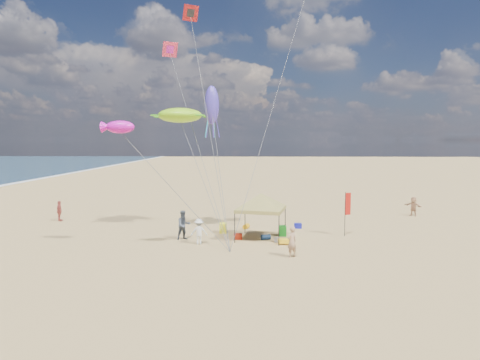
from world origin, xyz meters
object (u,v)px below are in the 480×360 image
(feather_flag, at_px, (347,207))
(person_near_c, at_px, (199,232))
(chair_green, at_px, (282,231))
(beach_cart, at_px, (285,241))
(cooler_blue, at_px, (298,226))
(chair_yellow, at_px, (223,228))
(person_far_c, at_px, (413,206))
(cooler_red, at_px, (238,236))
(person_near_b, at_px, (184,225))
(person_near_a, at_px, (292,242))
(person_far_a, at_px, (59,211))
(canopy_tent, at_px, (261,195))

(feather_flag, relative_size, person_near_c, 1.86)
(chair_green, distance_m, beach_cart, 2.26)
(cooler_blue, xyz_separation_m, chair_yellow, (-5.41, -1.70, 0.16))
(beach_cart, height_order, person_far_c, person_far_c)
(chair_green, relative_size, chair_yellow, 1.00)
(cooler_red, distance_m, person_near_c, 2.84)
(person_near_b, distance_m, person_near_c, 1.70)
(cooler_red, xyz_separation_m, chair_green, (2.99, 1.07, 0.16))
(feather_flag, height_order, person_near_a, feather_flag)
(person_near_b, height_order, person_far_a, person_near_b)
(person_near_a, relative_size, person_near_c, 1.07)
(cooler_red, distance_m, person_near_b, 3.65)
(person_far_c, bearing_deg, person_near_b, -106.72)
(cooler_blue, bearing_deg, chair_yellow, -162.61)
(canopy_tent, relative_size, person_far_a, 3.39)
(person_far_c, bearing_deg, cooler_red, -101.98)
(chair_green, relative_size, beach_cart, 0.78)
(feather_flag, distance_m, person_near_a, 6.85)
(feather_flag, bearing_deg, chair_yellow, 175.60)
(cooler_blue, xyz_separation_m, person_near_b, (-7.86, -3.73, 0.77))
(cooler_red, distance_m, chair_green, 3.18)
(cooler_red, xyz_separation_m, person_near_c, (-2.39, -1.40, 0.62))
(person_near_b, bearing_deg, canopy_tent, -25.53)
(cooler_blue, xyz_separation_m, person_near_c, (-6.69, -4.95, 0.62))
(cooler_blue, relative_size, chair_yellow, 0.77)
(canopy_tent, relative_size, feather_flag, 1.85)
(cooler_red, bearing_deg, person_far_c, 31.24)
(cooler_blue, bearing_deg, person_near_a, -98.56)
(chair_green, bearing_deg, chair_yellow, 169.07)
(cooler_red, xyz_separation_m, person_near_b, (-3.56, -0.18, 0.77))
(feather_flag, height_order, chair_yellow, feather_flag)
(cooler_red, distance_m, cooler_blue, 5.58)
(person_near_b, height_order, person_far_c, person_near_b)
(canopy_tent, height_order, chair_green, canopy_tent)
(canopy_tent, relative_size, person_near_b, 2.90)
(canopy_tent, bearing_deg, beach_cart, -41.15)
(canopy_tent, bearing_deg, person_near_b, -176.57)
(beach_cart, bearing_deg, cooler_blue, 74.78)
(chair_yellow, relative_size, person_near_b, 0.36)
(cooler_blue, bearing_deg, person_far_c, 27.30)
(chair_green, bearing_deg, person_far_c, 33.83)
(cooler_red, height_order, person_near_c, person_near_c)
(cooler_red, bearing_deg, person_far_a, 158.68)
(canopy_tent, xyz_separation_m, beach_cart, (1.50, -1.32, -2.73))
(person_near_a, xyz_separation_m, person_near_c, (-5.54, 2.67, -0.06))
(beach_cart, bearing_deg, person_near_b, 171.24)
(chair_yellow, bearing_deg, cooler_red, -59.02)
(cooler_red, relative_size, person_far_a, 0.33)
(cooler_blue, height_order, person_far_a, person_far_a)
(cooler_red, relative_size, chair_yellow, 0.77)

